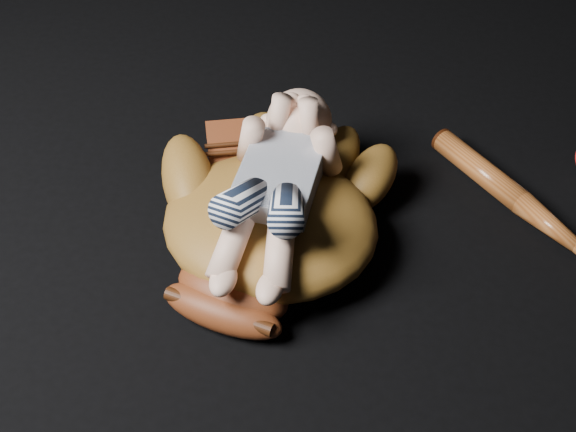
{
  "coord_description": "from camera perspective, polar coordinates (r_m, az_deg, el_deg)",
  "views": [
    {
      "loc": [
        0.03,
        -0.83,
        0.83
      ],
      "look_at": [
        -0.03,
        -0.03,
        0.07
      ],
      "focal_mm": 50.0,
      "sensor_mm": 36.0,
      "label": 1
    }
  ],
  "objects": [
    {
      "name": "baseball_bat",
      "position": [
        1.24,
        17.04,
        0.28
      ],
      "size": [
        0.28,
        0.35,
        0.04
      ],
      "primitive_type": null,
      "rotation": [
        0.0,
        0.0,
        0.64
      ],
      "color": "#95491C",
      "rests_on": "ground"
    },
    {
      "name": "baseball_glove",
      "position": [
        1.11,
        -1.28,
        0.02
      ],
      "size": [
        0.5,
        0.54,
        0.14
      ],
      "primitive_type": null,
      "rotation": [
        0.0,
        0.0,
        -0.35
      ],
      "color": "brown",
      "rests_on": "ground"
    },
    {
      "name": "newborn_baby",
      "position": [
        1.07,
        -1.01,
        2.24
      ],
      "size": [
        0.23,
        0.39,
        0.15
      ],
      "primitive_type": null,
      "rotation": [
        0.0,
        0.0,
        -0.16
      ],
      "color": "#E7B194",
      "rests_on": "baseball_glove"
    }
  ]
}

